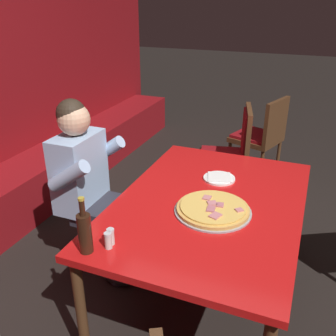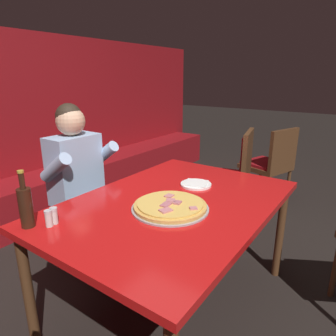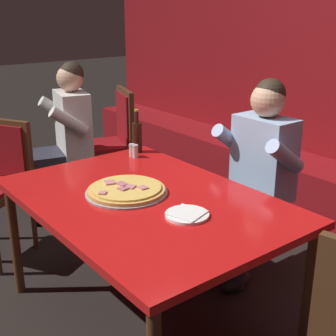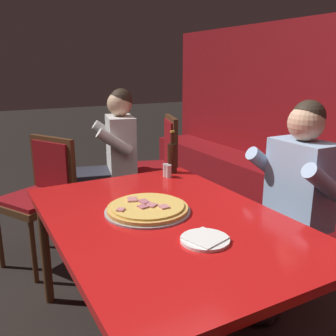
% 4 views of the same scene
% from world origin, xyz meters
% --- Properties ---
extents(ground_plane, '(24.00, 24.00, 0.00)m').
position_xyz_m(ground_plane, '(0.00, 0.00, 0.00)').
color(ground_plane, black).
extents(main_dining_table, '(1.53, 1.06, 0.75)m').
position_xyz_m(main_dining_table, '(0.00, 0.00, 0.68)').
color(main_dining_table, '#4C2D19').
rests_on(main_dining_table, ground_plane).
extents(pizza, '(0.43, 0.43, 0.05)m').
position_xyz_m(pizza, '(-0.11, -0.05, 0.76)').
color(pizza, '#9E9EA3').
rests_on(pizza, main_dining_table).
extents(plate_white_paper, '(0.21, 0.21, 0.02)m').
position_xyz_m(plate_white_paper, '(0.30, 0.02, 0.75)').
color(plate_white_paper, white).
rests_on(plate_white_paper, main_dining_table).
extents(beer_bottle, '(0.07, 0.07, 0.29)m').
position_xyz_m(beer_bottle, '(-0.68, 0.41, 0.86)').
color(beer_bottle, black).
rests_on(beer_bottle, main_dining_table).
extents(shaker_oregano, '(0.04, 0.04, 0.09)m').
position_xyz_m(shaker_oregano, '(-0.62, 0.33, 0.78)').
color(shaker_oregano, silver).
rests_on(shaker_oregano, main_dining_table).
extents(shaker_black_pepper, '(0.04, 0.04, 0.09)m').
position_xyz_m(shaker_black_pepper, '(-0.58, 0.33, 0.78)').
color(shaker_black_pepper, silver).
rests_on(shaker_black_pepper, main_dining_table).
extents(diner_seated_blue_shirt, '(0.53, 0.53, 1.27)m').
position_xyz_m(diner_seated_blue_shirt, '(0.00, 0.82, 0.71)').
color(diner_seated_blue_shirt, black).
rests_on(diner_seated_blue_shirt, ground_plane).
extents(dining_chair_near_right, '(0.56, 0.56, 0.93)m').
position_xyz_m(dining_chair_near_right, '(1.87, -0.04, 0.56)').
color(dining_chair_near_right, '#4C2D19').
rests_on(dining_chair_near_right, ground_plane).
extents(dining_chair_far_left, '(0.53, 0.53, 0.98)m').
position_xyz_m(dining_chair_far_left, '(1.23, 0.14, 0.58)').
color(dining_chair_far_left, '#4C2D19').
rests_on(dining_chair_far_left, ground_plane).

